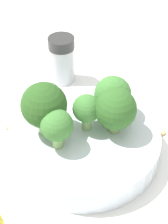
% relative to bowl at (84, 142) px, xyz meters
% --- Properties ---
extents(ground_plane, '(3.00, 3.00, 0.00)m').
position_rel_bowl_xyz_m(ground_plane, '(0.00, 0.00, -0.02)').
color(ground_plane, white).
extents(bowl, '(0.19, 0.19, 0.03)m').
position_rel_bowl_xyz_m(bowl, '(0.00, 0.00, 0.00)').
color(bowl, silver).
rests_on(bowl, ground_plane).
extents(broccoli_floret_0, '(0.03, 0.03, 0.05)m').
position_rel_bowl_xyz_m(broccoli_floret_0, '(0.01, -0.01, 0.05)').
color(broccoli_floret_0, '#8EB770').
rests_on(broccoli_floret_0, bowl).
extents(broccoli_floret_1, '(0.06, 0.06, 0.07)m').
position_rel_bowl_xyz_m(broccoli_floret_1, '(0.03, 0.04, 0.06)').
color(broccoli_floret_1, '#8EB770').
rests_on(broccoli_floret_1, bowl).
extents(broccoli_floret_2, '(0.04, 0.04, 0.05)m').
position_rel_bowl_xyz_m(broccoli_floret_2, '(0.00, 0.04, 0.05)').
color(broccoli_floret_2, '#84AD66').
rests_on(broccoli_floret_2, bowl).
extents(broccoli_floret_3, '(0.05, 0.05, 0.06)m').
position_rel_bowl_xyz_m(broccoli_floret_3, '(0.01, -0.05, 0.05)').
color(broccoli_floret_3, '#84AD66').
rests_on(broccoli_floret_3, bowl).
extents(broccoli_floret_4, '(0.05, 0.05, 0.06)m').
position_rel_bowl_xyz_m(broccoli_floret_4, '(-0.02, -0.03, 0.05)').
color(broccoli_floret_4, '#7A9E5B').
rests_on(broccoli_floret_4, bowl).
extents(pepper_shaker, '(0.04, 0.04, 0.08)m').
position_rel_bowl_xyz_m(pepper_shaker, '(0.15, -0.06, 0.02)').
color(pepper_shaker, '#B2B7BC').
rests_on(pepper_shaker, ground_plane).
extents(almond_crumb_0, '(0.01, 0.01, 0.01)m').
position_rel_bowl_xyz_m(almond_crumb_0, '(0.09, 0.06, -0.01)').
color(almond_crumb_0, tan).
rests_on(almond_crumb_0, ground_plane).
extents(almond_crumb_3, '(0.01, 0.01, 0.01)m').
position_rel_bowl_xyz_m(almond_crumb_3, '(-0.03, -0.10, -0.01)').
color(almond_crumb_3, tan).
rests_on(almond_crumb_3, ground_plane).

